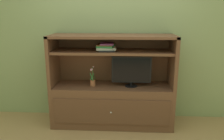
# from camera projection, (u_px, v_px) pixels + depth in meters

# --- Properties ---
(ground_plane) EXTENTS (8.00, 8.00, 0.00)m
(ground_plane) POSITION_uv_depth(u_px,v_px,m) (111.00, 136.00, 3.17)
(ground_plane) COLOR tan
(painted_rear_wall) EXTENTS (6.00, 0.10, 2.80)m
(painted_rear_wall) POSITION_uv_depth(u_px,v_px,m) (113.00, 32.00, 3.55)
(painted_rear_wall) COLOR #8C9E6B
(painted_rear_wall) RESTS_ON ground_plane
(media_console) EXTENTS (1.82, 0.58, 1.38)m
(media_console) POSITION_uv_depth(u_px,v_px,m) (112.00, 95.00, 3.45)
(media_console) COLOR brown
(media_console) RESTS_ON ground_plane
(tv_monitor) EXTENTS (0.58, 0.18, 0.45)m
(tv_monitor) POSITION_uv_depth(u_px,v_px,m) (131.00, 71.00, 3.29)
(tv_monitor) COLOR black
(tv_monitor) RESTS_ON media_console
(potted_plant) EXTENTS (0.08, 0.11, 0.30)m
(potted_plant) POSITION_uv_depth(u_px,v_px,m) (93.00, 81.00, 3.36)
(potted_plant) COLOR #B26642
(potted_plant) RESTS_ON media_console
(magazine_stack) EXTENTS (0.30, 0.35, 0.11)m
(magazine_stack) POSITION_uv_depth(u_px,v_px,m) (106.00, 47.00, 3.27)
(magazine_stack) COLOR black
(magazine_stack) RESTS_ON media_console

